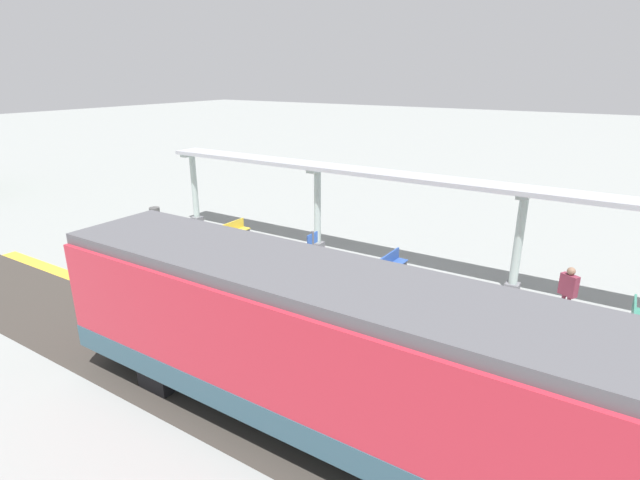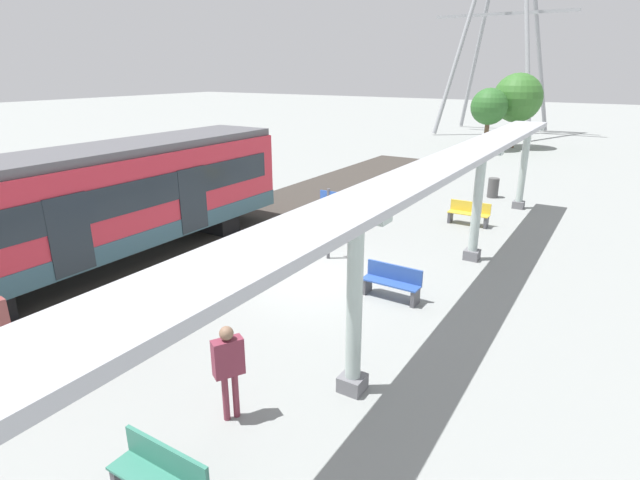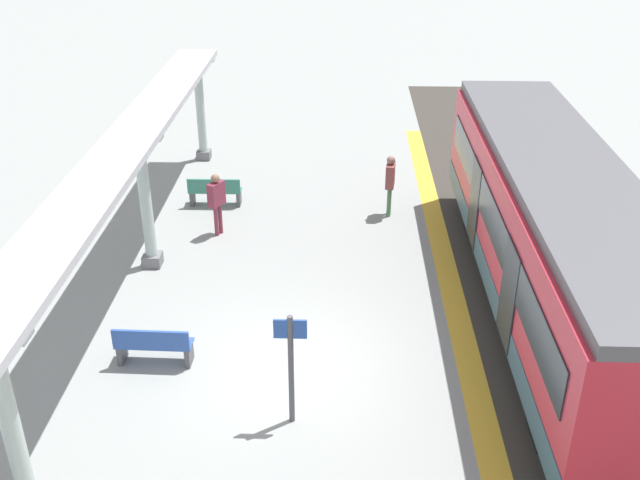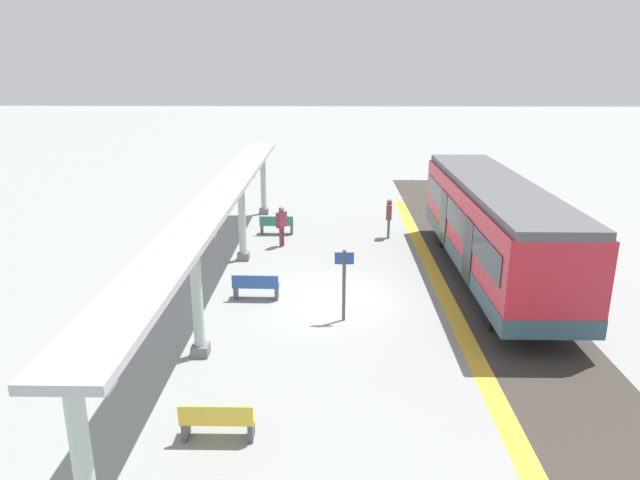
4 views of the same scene
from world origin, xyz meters
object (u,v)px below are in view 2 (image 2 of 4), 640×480
object	(u,v)px
canopy_pillar_third	(477,205)
passenger_by_the_benches	(228,362)
platform_info_sign	(328,217)
bench_mid_platform	(161,477)
train_near_carriage	(108,204)
canopy_pillar_second	(354,305)
trash_bin	(493,188)
bench_near_end	(469,213)
canopy_pillar_fourth	(523,168)
bench_far_end	(392,282)

from	to	relation	value
canopy_pillar_third	passenger_by_the_benches	xyz separation A→B (m)	(-1.36, -9.47, -0.64)
canopy_pillar_third	platform_info_sign	size ratio (longest dim) A/B	1.54
bench_mid_platform	train_near_carriage	bearing A→B (deg)	146.53
canopy_pillar_second	bench_mid_platform	size ratio (longest dim) A/B	2.25
platform_info_sign	trash_bin	bearing A→B (deg)	77.19
bench_near_end	platform_info_sign	bearing A→B (deg)	-114.62
trash_bin	canopy_pillar_third	bearing A→B (deg)	-80.52
train_near_carriage	canopy_pillar_fourth	distance (m)	15.78
bench_near_end	platform_info_sign	distance (m)	6.46
bench_near_end	bench_mid_platform	distance (m)	14.84
canopy_pillar_fourth	bench_mid_platform	distance (m)	18.33
bench_mid_platform	trash_bin	distance (m)	19.60
canopy_pillar_second	bench_far_end	xyz separation A→B (m)	(-0.98, 3.94, -1.27)
trash_bin	passenger_by_the_benches	world-z (taller)	passenger_by_the_benches
canopy_pillar_second	passenger_by_the_benches	distance (m)	2.29
train_near_carriage	canopy_pillar_third	distance (m)	10.82
canopy_pillar_second	bench_near_end	world-z (taller)	canopy_pillar_second
canopy_pillar_third	trash_bin	xyz separation A→B (m)	(-1.39, 8.32, -1.27)
platform_info_sign	passenger_by_the_benches	xyz separation A→B (m)	(2.44, -7.22, -0.26)
bench_mid_platform	bench_far_end	distance (m)	7.48
platform_info_sign	bench_far_end	bearing A→B (deg)	-28.80
train_near_carriage	passenger_by_the_benches	size ratio (longest dim) A/B	7.21
bench_mid_platform	bench_far_end	size ratio (longest dim) A/B	1.00
canopy_pillar_second	canopy_pillar_fourth	world-z (taller)	same
train_near_carriage	trash_bin	distance (m)	16.25
train_near_carriage	canopy_pillar_third	size ratio (longest dim) A/B	3.66
canopy_pillar_fourth	trash_bin	distance (m)	2.31
canopy_pillar_third	canopy_pillar_fourth	world-z (taller)	same
canopy_pillar_second	bench_mid_platform	bearing A→B (deg)	-105.48
canopy_pillar_second	bench_near_end	size ratio (longest dim) A/B	2.25
bench_mid_platform	trash_bin	xyz separation A→B (m)	(-0.41, 19.60, -0.00)
trash_bin	passenger_by_the_benches	xyz separation A→B (m)	(0.03, -17.79, 0.63)
canopy_pillar_second	passenger_by_the_benches	bearing A→B (deg)	-128.15
bench_mid_platform	canopy_pillar_second	bearing A→B (deg)	74.52
train_near_carriage	canopy_pillar_second	xyz separation A→B (m)	(9.04, -1.79, -0.11)
canopy_pillar_second	bench_far_end	distance (m)	4.26
bench_mid_platform	passenger_by_the_benches	world-z (taller)	passenger_by_the_benches
canopy_pillar_second	bench_mid_platform	world-z (taller)	canopy_pillar_second
bench_near_end	trash_bin	world-z (taller)	trash_bin
bench_near_end	platform_info_sign	world-z (taller)	platform_info_sign
train_near_carriage	platform_info_sign	world-z (taller)	train_near_carriage
bench_far_end	trash_bin	bearing A→B (deg)	91.92
bench_far_end	trash_bin	world-z (taller)	trash_bin
canopy_pillar_second	platform_info_sign	world-z (taller)	canopy_pillar_second
train_near_carriage	bench_mid_platform	distance (m)	9.76
canopy_pillar_fourth	canopy_pillar_second	bearing A→B (deg)	-90.00
trash_bin	platform_info_sign	xyz separation A→B (m)	(-2.40, -10.57, 0.89)
platform_info_sign	passenger_by_the_benches	bearing A→B (deg)	-71.35
bench_far_end	trash_bin	size ratio (longest dim) A/B	1.71
bench_near_end	bench_far_end	size ratio (longest dim) A/B	0.99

